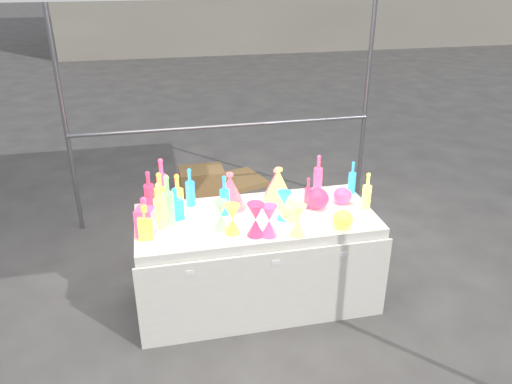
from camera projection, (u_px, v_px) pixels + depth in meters
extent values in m
plane|color=#64615C|center=(256.00, 297.00, 4.09)|extent=(80.00, 80.00, 0.00)
cylinder|color=gray|center=(64.00, 115.00, 4.61)|extent=(0.04, 0.04, 2.40)
cylinder|color=gray|center=(366.00, 97.00, 5.19)|extent=(0.04, 0.04, 2.40)
cylinder|color=gray|center=(225.00, 126.00, 4.96)|extent=(3.00, 0.04, 0.04)
cube|color=white|center=(256.00, 258.00, 3.93)|extent=(1.80, 0.80, 0.75)
cube|color=white|center=(268.00, 293.00, 3.58)|extent=(1.84, 0.02, 0.68)
cube|color=white|center=(190.00, 273.00, 3.35)|extent=(0.06, 0.00, 0.03)
cube|color=white|center=(276.00, 263.00, 3.46)|extent=(0.06, 0.00, 0.03)
cube|color=white|center=(344.00, 254.00, 3.56)|extent=(0.06, 0.00, 0.03)
cube|color=#9A7545|center=(202.00, 184.00, 5.69)|extent=(0.50, 0.36, 0.36)
cube|color=#9A7545|center=(231.00, 182.00, 6.08)|extent=(0.90, 0.76, 0.07)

